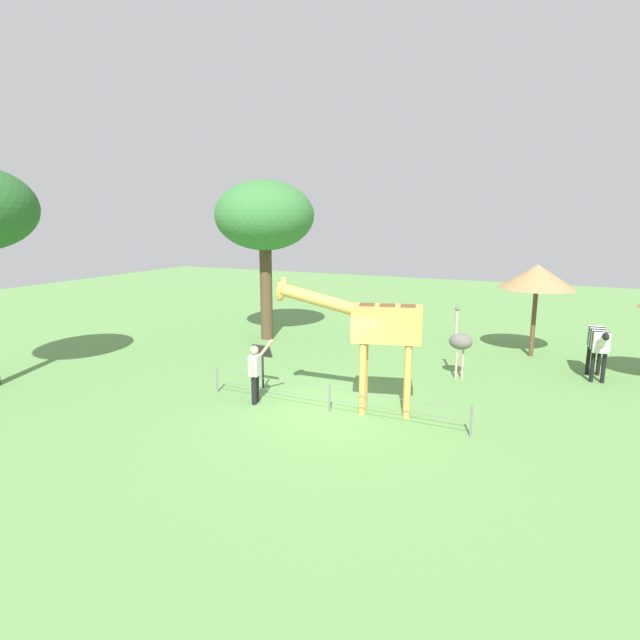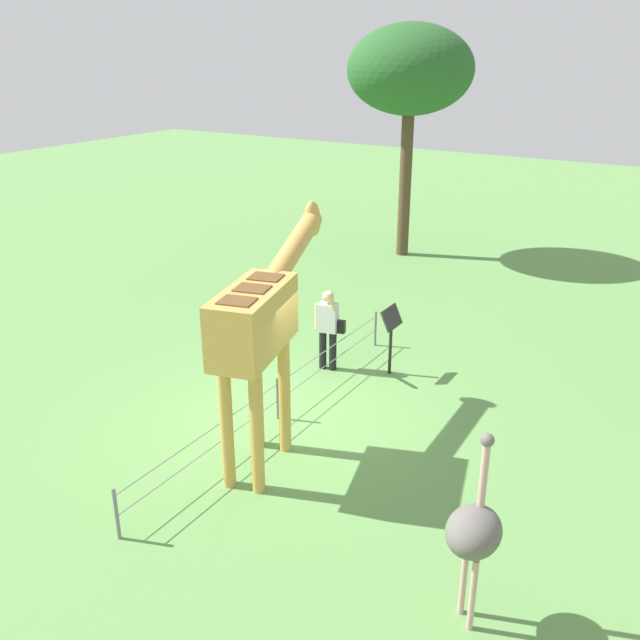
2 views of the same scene
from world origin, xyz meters
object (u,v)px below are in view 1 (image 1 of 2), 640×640
Objects in this scene: visitor at (255,370)px; shade_hut_far at (537,277)px; tree_east at (265,217)px; zebra at (599,342)px; ostrich at (461,342)px; giraffe at (374,328)px; info_sign at (262,357)px.

shade_hut_far is (-6.40, -8.20, 1.94)m from visitor.
shade_hut_far is at bearing -170.06° from tree_east.
tree_east is at bearing -1.32° from zebra.
shade_hut_far reaches higher than ostrich.
visitor is at bearing 118.81° from tree_east.
visitor is 10.58m from shade_hut_far.
tree_east is (6.59, -5.73, 2.69)m from giraffe.
ostrich is at bearing -111.90° from giraffe.
ostrich is 6.00m from info_sign.
zebra is at bearing 178.68° from tree_east.
shade_hut_far is at bearing -127.96° from visitor.
tree_east reaches higher than shade_hut_far.
shade_hut_far is at bearing -116.38° from ostrich.
ostrich is 4.52m from shade_hut_far.
shade_hut_far is at bearing -114.20° from giraffe.
ostrich is 0.36× the size of tree_east.
ostrich is at bearing 63.62° from shade_hut_far.
ostrich is at bearing -135.61° from visitor.
giraffe reaches higher than ostrich.
zebra is at bearing 133.72° from shade_hut_far.
visitor reaches higher than info_sign.
ostrich is 0.68× the size of shade_hut_far.
visitor is 6.35m from ostrich.
info_sign is (0.44, -1.08, 0.05)m from visitor.
giraffe is at bearing -166.53° from visitor.
visitor is (3.04, 0.73, -1.30)m from giraffe.
info_sign is (-3.11, 5.37, -3.95)m from tree_east.
shade_hut_far reaches higher than visitor.
giraffe is 3.72m from info_sign.
giraffe is 2.04× the size of zebra.
ostrich reaches higher than visitor.
zebra is 12.45m from tree_east.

